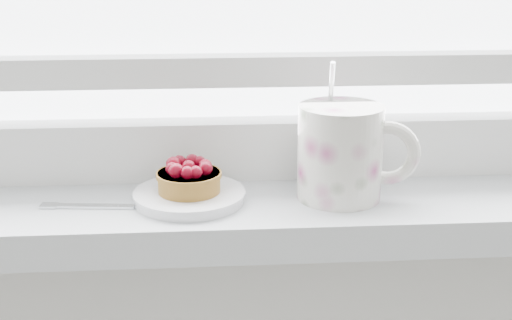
{
  "coord_description": "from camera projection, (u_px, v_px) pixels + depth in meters",
  "views": [
    {
      "loc": [
        -0.06,
        1.14,
        1.23
      ],
      "look_at": [
        -0.0,
        1.88,
        0.99
      ],
      "focal_mm": 50.0,
      "sensor_mm": 36.0,
      "label": 1
    }
  ],
  "objects": [
    {
      "name": "saucer",
      "position": [
        190.0,
        196.0,
        0.79
      ],
      "size": [
        0.12,
        0.12,
        0.01
      ],
      "primitive_type": "cylinder",
      "color": "white",
      "rests_on": "windowsill"
    },
    {
      "name": "fork",
      "position": [
        121.0,
        207.0,
        0.77
      ],
      "size": [
        0.18,
        0.04,
        0.0
      ],
      "color": "silver",
      "rests_on": "windowsill"
    },
    {
      "name": "raspberry_tart",
      "position": [
        189.0,
        177.0,
        0.78
      ],
      "size": [
        0.07,
        0.07,
        0.04
      ],
      "color": "brown",
      "rests_on": "saucer"
    },
    {
      "name": "floral_mug",
      "position": [
        343.0,
        150.0,
        0.78
      ],
      "size": [
        0.14,
        0.11,
        0.15
      ],
      "color": "silver",
      "rests_on": "windowsill"
    }
  ]
}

